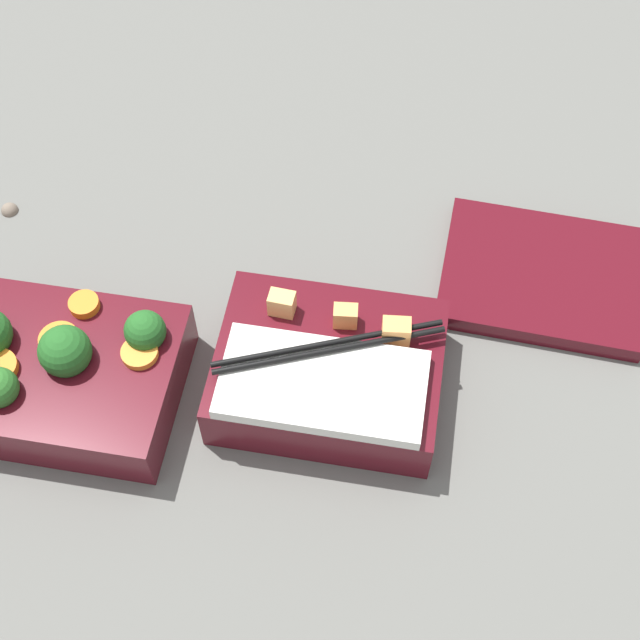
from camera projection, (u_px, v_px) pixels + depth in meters
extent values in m
plane|color=slate|center=(200.00, 392.00, 0.78)|extent=(3.00, 3.00, 0.00)
cube|color=#510F19|center=(67.00, 377.00, 0.76)|extent=(0.19, 0.15, 0.05)
sphere|color=#236023|center=(145.00, 331.00, 0.74)|extent=(0.04, 0.04, 0.04)
sphere|color=#236023|center=(65.00, 351.00, 0.73)|extent=(0.04, 0.04, 0.04)
cylinder|color=orange|center=(61.00, 337.00, 0.74)|extent=(0.04, 0.04, 0.01)
cylinder|color=orange|center=(84.00, 304.00, 0.76)|extent=(0.03, 0.03, 0.01)
cylinder|color=orange|center=(140.00, 353.00, 0.73)|extent=(0.04, 0.04, 0.01)
cube|color=#510F19|center=(328.00, 371.00, 0.76)|extent=(0.19, 0.15, 0.05)
cube|color=white|center=(323.00, 384.00, 0.72)|extent=(0.17, 0.08, 0.01)
cube|color=#EAB266|center=(282.00, 303.00, 0.75)|extent=(0.02, 0.02, 0.02)
cube|color=#F4A356|center=(345.00, 316.00, 0.75)|extent=(0.02, 0.02, 0.02)
cube|color=#F4A356|center=(396.00, 332.00, 0.74)|extent=(0.03, 0.02, 0.02)
cylinder|color=black|center=(330.00, 350.00, 0.72)|extent=(0.18, 0.08, 0.01)
cylinder|color=black|center=(328.00, 343.00, 0.73)|extent=(0.18, 0.08, 0.01)
cube|color=#510F19|center=(542.00, 276.00, 0.83)|extent=(0.19, 0.15, 0.02)
sphere|color=#7A6B5B|center=(9.00, 208.00, 0.89)|extent=(0.02, 0.02, 0.02)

